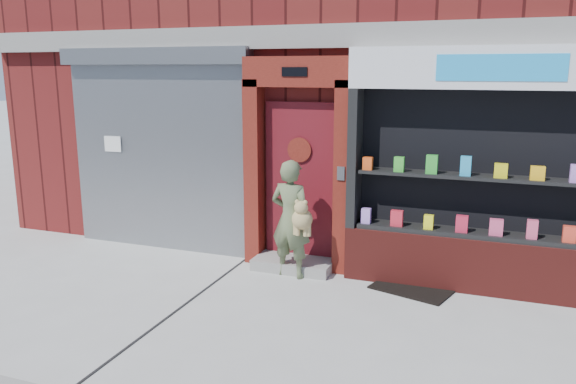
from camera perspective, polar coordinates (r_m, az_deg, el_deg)
The scene contains 7 objects.
ground at distance 6.21m, azimuth 1.83°, elevation -13.74°, with size 80.00×80.00×0.00m, color #9E9E99.
building at distance 11.49m, azimuth 12.03°, elevation 18.43°, with size 12.00×8.16×8.00m.
shutter_bay at distance 8.70m, azimuth -13.02°, elevation 5.36°, with size 3.10×0.30×3.04m.
red_door_bay at distance 7.68m, azimuth 1.01°, elevation 2.82°, with size 1.52×0.58×2.90m.
pharmacy_bay at distance 7.23m, azimuth 19.89°, elevation 0.79°, with size 3.50×0.41×3.00m.
woman at distance 7.42m, azimuth 0.38°, elevation -2.73°, with size 0.65×0.50×1.59m.
doormat at distance 7.41m, azimuth 12.58°, elevation -9.48°, with size 0.96×0.67×0.02m, color black.
Camera 1 is at (1.75, -5.29, 2.73)m, focal length 35.00 mm.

